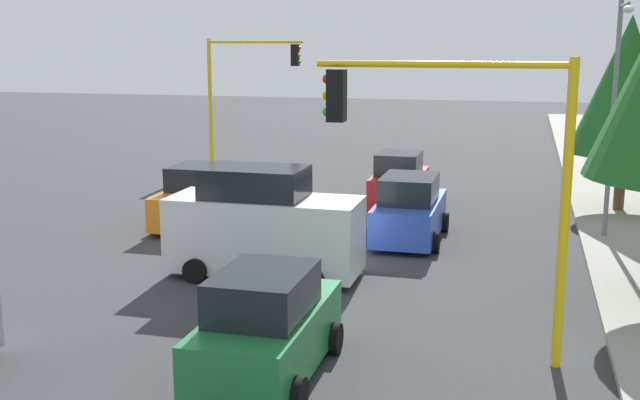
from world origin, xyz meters
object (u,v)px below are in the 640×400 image
object	(u,v)px
traffic_signal_far_right	(245,78)
tree_roadside_mid	(628,85)
car_green	(267,328)
car_blue	(409,211)
car_red	(399,182)
street_lamp_curbside	(616,95)
car_orange	(196,199)
delivery_van_white	(264,226)
traffic_signal_near_left	(462,148)

from	to	relation	value
traffic_signal_far_right	tree_roadside_mid	size ratio (longest dim) A/B	0.89
tree_roadside_mid	car_green	bearing A→B (deg)	-25.34
car_green	car_blue	bearing A→B (deg)	174.36
car_blue	car_red	bearing A→B (deg)	-167.42
street_lamp_curbside	car_red	xyz separation A→B (m)	(-3.66, -6.71, -3.45)
tree_roadside_mid	car_orange	bearing A→B (deg)	-67.56
car_green	car_blue	size ratio (longest dim) A/B	0.97
car_green	delivery_van_white	bearing A→B (deg)	-160.76
car_red	tree_roadside_mid	bearing A→B (deg)	95.53
traffic_signal_far_right	car_green	bearing A→B (deg)	20.83
tree_roadside_mid	car_blue	bearing A→B (deg)	-49.60
tree_roadside_mid	car_green	distance (m)	17.78
car_green	car_orange	bearing A→B (deg)	-150.40
car_green	traffic_signal_far_right	bearing A→B (deg)	-159.17
traffic_signal_near_left	tree_roadside_mid	world-z (taller)	tree_roadside_mid
street_lamp_curbside	car_green	xyz separation A→B (m)	(11.37, -6.66, -3.45)
traffic_signal_near_left	car_green	xyz separation A→B (m)	(1.76, -3.14, -3.06)
tree_roadside_mid	street_lamp_curbside	bearing A→B (deg)	-10.33
traffic_signal_far_right	traffic_signal_near_left	distance (m)	23.03
traffic_signal_far_right	traffic_signal_near_left	xyz separation A→B (m)	(20.00, 11.42, -0.25)
tree_roadside_mid	delivery_van_white	distance (m)	14.12
street_lamp_curbside	delivery_van_white	size ratio (longest dim) A/B	1.46
traffic_signal_far_right	car_blue	world-z (taller)	traffic_signal_far_right
traffic_signal_near_left	car_blue	distance (m)	9.29
traffic_signal_far_right	traffic_signal_near_left	bearing A→B (deg)	29.73
tree_roadside_mid	car_red	size ratio (longest dim) A/B	1.80
car_red	traffic_signal_far_right	bearing A→B (deg)	-129.26
tree_roadside_mid	car_green	xyz separation A→B (m)	(15.76, -7.46, -3.50)
delivery_van_white	car_orange	bearing A→B (deg)	-139.71
traffic_signal_near_left	traffic_signal_far_right	bearing A→B (deg)	-150.27
car_blue	tree_roadside_mid	bearing A→B (deg)	130.40
traffic_signal_far_right	car_orange	world-z (taller)	traffic_signal_far_right
tree_roadside_mid	delivery_van_white	world-z (taller)	tree_roadside_mid
traffic_signal_near_left	car_red	xyz separation A→B (m)	(-13.27, -3.19, -3.06)
traffic_signal_far_right	tree_roadside_mid	distance (m)	16.85
tree_roadside_mid	car_red	distance (m)	8.32
car_green	car_blue	xyz separation A→B (m)	(-10.27, 1.02, 0.00)
traffic_signal_far_right	car_green	xyz separation A→B (m)	(21.76, 8.28, -3.30)
traffic_signal_far_right	car_orange	bearing A→B (deg)	12.01
car_orange	car_red	bearing A→B (deg)	129.46
traffic_signal_far_right	delivery_van_white	size ratio (longest dim) A/B	1.24
car_red	car_green	bearing A→B (deg)	0.18
street_lamp_curbside	car_green	distance (m)	13.62
traffic_signal_near_left	car_blue	world-z (taller)	traffic_signal_near_left
street_lamp_curbside	car_orange	distance (m)	13.01
delivery_van_white	car_orange	distance (m)	5.93
delivery_van_white	car_green	distance (m)	6.11
traffic_signal_far_right	delivery_van_white	distance (m)	17.43
car_red	car_blue	size ratio (longest dim) A/B	0.90
tree_roadside_mid	car_green	size ratio (longest dim) A/B	1.66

